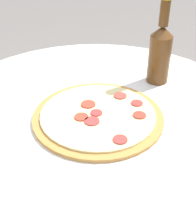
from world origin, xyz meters
The scene contains 3 objects.
table centered at (0.00, 0.00, 0.54)m, with size 0.97×0.97×0.72m.
pizza centered at (0.02, 0.04, 0.73)m, with size 0.36×0.36×0.02m.
beer_bottle centered at (-0.26, 0.02, 0.83)m, with size 0.07×0.07×0.27m.
Camera 1 is at (0.50, 0.55, 1.22)m, focal length 50.00 mm.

